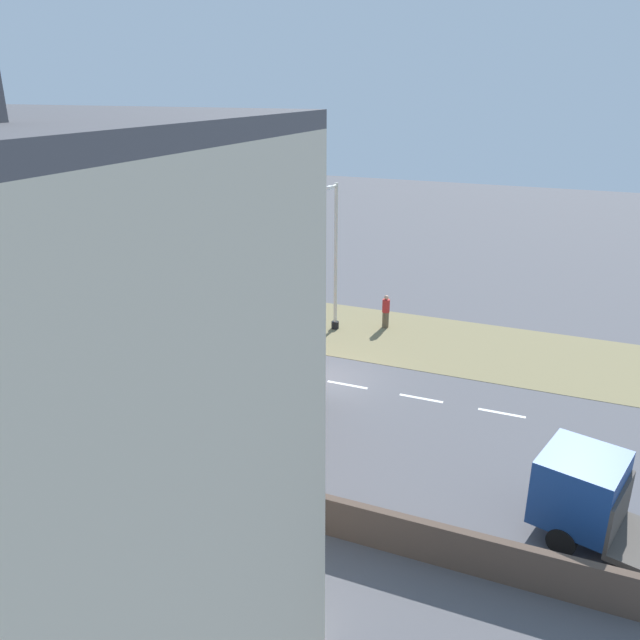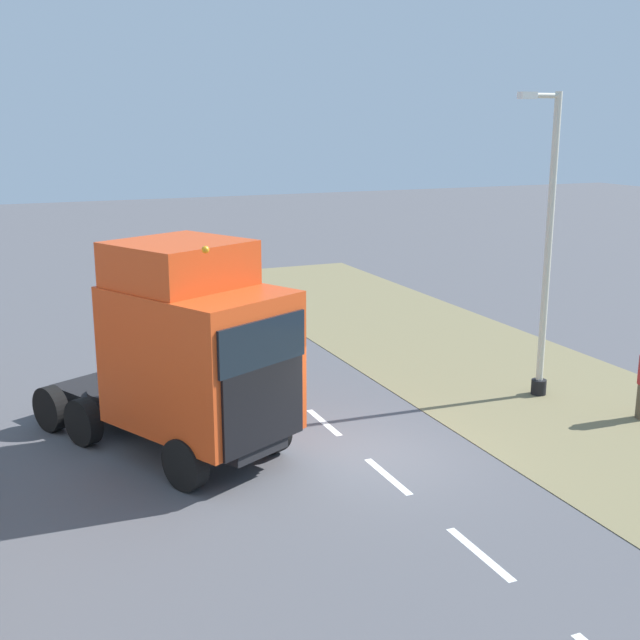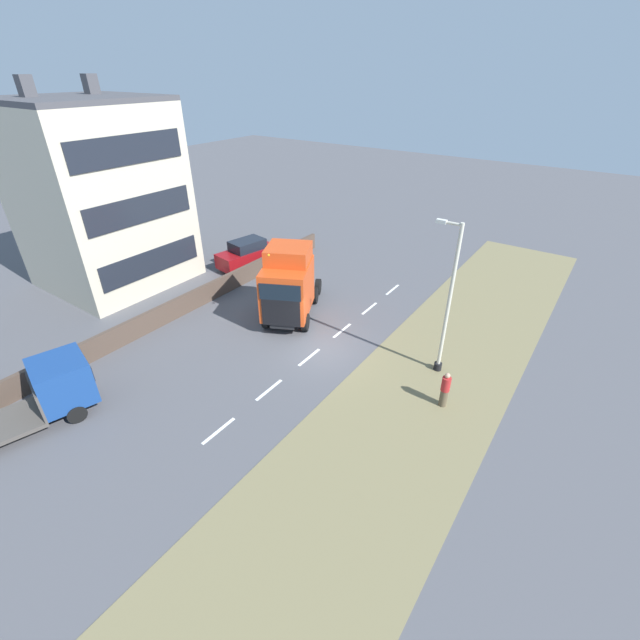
% 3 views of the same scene
% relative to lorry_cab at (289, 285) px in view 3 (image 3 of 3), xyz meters
% --- Properties ---
extents(ground_plane, '(120.00, 120.00, 0.00)m').
position_rel_lorry_cab_xyz_m(ground_plane, '(-3.27, 1.60, -2.27)').
color(ground_plane, '#515156').
rests_on(ground_plane, ground).
extents(grass_verge, '(7.00, 44.00, 0.01)m').
position_rel_lorry_cab_xyz_m(grass_verge, '(-9.27, 1.60, -2.26)').
color(grass_verge, olive).
rests_on(grass_verge, ground).
extents(lane_markings, '(0.16, 17.80, 0.00)m').
position_rel_lorry_cab_xyz_m(lane_markings, '(-3.27, 0.90, -2.27)').
color(lane_markings, white).
rests_on(lane_markings, ground).
extents(boundary_wall, '(0.25, 24.00, 1.22)m').
position_rel_lorry_cab_xyz_m(boundary_wall, '(5.73, 1.60, -1.66)').
color(boundary_wall, '#4C3D33').
rests_on(boundary_wall, ground).
extents(building_block, '(8.54, 8.35, 12.72)m').
position_rel_lorry_cab_xyz_m(building_block, '(13.57, 2.37, 3.55)').
color(building_block, beige).
rests_on(building_block, ground).
extents(lorry_cab, '(5.03, 6.65, 4.67)m').
position_rel_lorry_cab_xyz_m(lorry_cab, '(0.00, 0.00, 0.00)').
color(lorry_cab, black).
rests_on(lorry_cab, ground).
extents(flatbed_truck, '(3.76, 6.33, 2.52)m').
position_rel_lorry_cab_xyz_m(flatbed_truck, '(3.21, 12.14, -0.93)').
color(flatbed_truck, navy).
rests_on(flatbed_truck, ground).
extents(parked_car, '(2.64, 4.74, 2.06)m').
position_rel_lorry_cab_xyz_m(parked_car, '(7.53, -4.38, -1.27)').
color(parked_car, maroon).
rests_on(parked_car, ground).
extents(lamp_post, '(1.31, 0.38, 7.54)m').
position_rel_lorry_cab_xyz_m(lamp_post, '(-9.09, -0.33, 1.16)').
color(lamp_post, black).
rests_on(lamp_post, ground).
extents(pedestrian, '(0.39, 0.39, 1.78)m').
position_rel_lorry_cab_xyz_m(pedestrian, '(-10.32, 2.04, -1.39)').
color(pedestrian, brown).
rests_on(pedestrian, ground).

